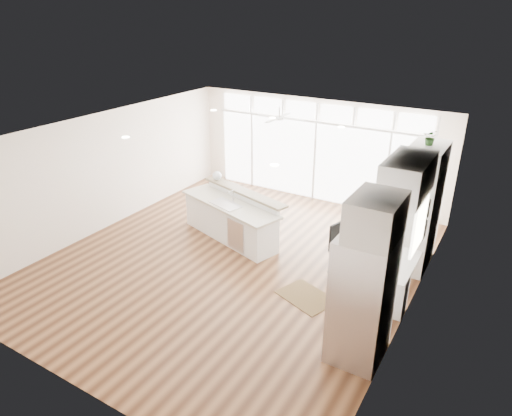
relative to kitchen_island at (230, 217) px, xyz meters
The scene contains 24 objects.
floor 1.16m from the kitchen_island, 51.29° to the right, with size 7.00×8.00×0.02m, color #482916.
ceiling 2.41m from the kitchen_island, 51.29° to the right, with size 7.00×8.00×0.02m, color white.
wall_back 3.36m from the kitchen_island, 78.61° to the left, with size 7.00×0.04×2.70m, color white.
wall_front 4.92m from the kitchen_island, 82.37° to the right, with size 7.00×0.04×2.70m, color white.
wall_left 3.08m from the kitchen_island, 164.29° to the right, with size 0.04×8.00×2.70m, color white.
wall_right 4.30m from the kitchen_island, 10.97° to the right, with size 0.04×8.00×2.70m, color white.
glass_wall 3.25m from the kitchen_island, 78.40° to the left, with size 5.80×0.06×2.08m, color white.
transom_row 3.70m from the kitchen_island, 78.40° to the left, with size 5.90×0.06×0.40m, color white.
desk_window 4.26m from the kitchen_island, ahead, with size 0.04×0.85×0.85m, color white.
ceiling_fan 2.80m from the kitchen_island, 85.88° to the left, with size 1.16×1.16×0.32m, color silver.
recessed_lights 2.33m from the kitchen_island, 43.13° to the right, with size 3.40×3.00×0.02m, color beige.
oven_cabinet 4.01m from the kitchen_island, 14.65° to the left, with size 0.64×1.20×2.50m, color white.
desk_nook 3.81m from the kitchen_island, ahead, with size 0.72×1.30×0.76m, color white.
upper_cabinets 4.26m from the kitchen_island, ahead, with size 0.64×1.30×0.64m, color white.
refrigerator 4.35m from the kitchen_island, 29.84° to the right, with size 0.76×0.90×2.00m, color silver.
fridge_cabinet 4.73m from the kitchen_island, 29.45° to the right, with size 0.64×0.90×0.60m, color white.
framed_photos 4.20m from the kitchen_island, ahead, with size 0.06×0.22×0.80m, color black.
kitchen_island is the anchor object (origin of this frame).
rug 2.81m from the kitchen_island, 26.17° to the right, with size 0.97×0.70×0.01m, color #372411.
office_chair 2.73m from the kitchen_island, ahead, with size 0.52×0.48×0.99m, color black.
fishbowl 1.21m from the kitchen_island, 140.25° to the left, with size 0.22×0.22×0.22m, color silver.
monitor 3.75m from the kitchen_island, ahead, with size 0.08×0.49×0.41m, color black.
keyboard 3.57m from the kitchen_island, ahead, with size 0.13×0.35×0.02m, color silver.
potted_plant 4.46m from the kitchen_island, 14.65° to the left, with size 0.27×0.30×0.23m, color #336029.
Camera 1 is at (4.61, -6.82, 4.85)m, focal length 32.00 mm.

